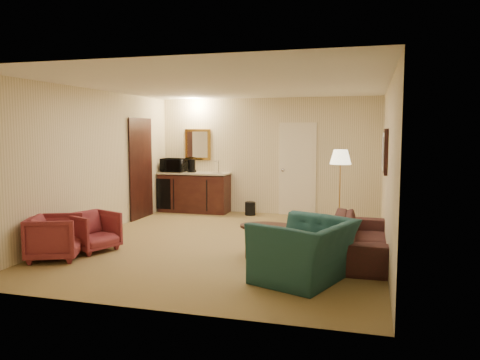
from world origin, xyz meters
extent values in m
plane|color=#97804D|center=(0.00, 0.00, 0.00)|extent=(6.00, 6.00, 0.00)
cube|color=beige|center=(0.00, 3.00, 1.30)|extent=(5.00, 0.02, 2.60)
cube|color=beige|center=(-2.50, 0.00, 1.30)|extent=(0.02, 6.00, 2.60)
cube|color=beige|center=(2.50, 0.00, 1.30)|extent=(0.02, 6.00, 2.60)
cube|color=white|center=(0.00, 0.00, 2.60)|extent=(5.00, 6.00, 0.02)
cube|color=beige|center=(0.70, 2.97, 1.02)|extent=(0.82, 0.06, 2.05)
cube|color=black|center=(-2.47, 1.70, 1.05)|extent=(0.06, 0.98, 2.10)
cube|color=gold|center=(-1.65, 2.97, 1.55)|extent=(0.62, 0.04, 0.72)
cube|color=black|center=(2.46, 0.40, 1.55)|extent=(0.06, 0.90, 0.70)
cube|color=#3D1C13|center=(-1.65, 2.72, 0.46)|extent=(1.64, 0.58, 0.92)
imported|color=black|center=(2.15, -0.33, 0.41)|extent=(0.62, 2.09, 0.82)
imported|color=#215350|center=(1.48, -1.60, 0.51)|extent=(1.13, 1.37, 1.02)
imported|color=maroon|center=(-1.90, -1.01, 0.34)|extent=(0.81, 0.83, 0.67)
imported|color=maroon|center=(-2.15, -1.60, 0.36)|extent=(0.87, 0.89, 0.71)
cube|color=black|center=(0.84, -0.70, 0.25)|extent=(0.95, 0.74, 0.49)
cube|color=#B4813C|center=(1.70, 1.72, 0.76)|extent=(0.44, 0.44, 1.52)
cylinder|color=black|center=(-0.30, 2.65, 0.15)|extent=(0.29, 0.29, 0.29)
imported|color=black|center=(-2.14, 2.69, 1.11)|extent=(0.59, 0.37, 0.38)
cylinder|color=black|center=(-1.70, 2.69, 1.07)|extent=(0.17, 0.17, 0.30)
camera|label=1|loc=(2.24, -7.30, 1.87)|focal=35.00mm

